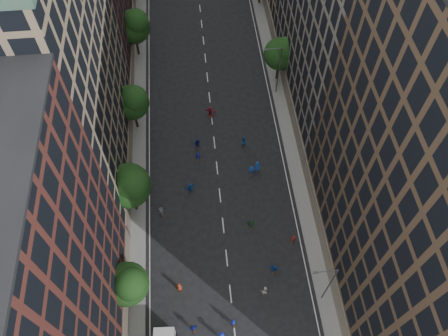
% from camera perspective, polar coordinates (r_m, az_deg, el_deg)
% --- Properties ---
extents(ground, '(240.00, 240.00, 0.00)m').
position_cam_1_polar(ground, '(66.56, -1.57, 6.08)').
color(ground, black).
rests_on(ground, ground).
extents(sidewalk_left, '(4.00, 105.00, 0.15)m').
position_cam_1_polar(sidewalk_left, '(72.15, -11.75, 9.84)').
color(sidewalk_left, slate).
rests_on(sidewalk_left, ground).
extents(sidewalk_right, '(4.00, 105.00, 0.15)m').
position_cam_1_polar(sidewalk_right, '(72.92, 7.56, 11.29)').
color(sidewalk_right, slate).
rests_on(sidewalk_right, ground).
extents(bldg_left_a, '(14.00, 22.00, 30.00)m').
position_cam_1_polar(bldg_left_a, '(42.02, -26.04, -13.99)').
color(bldg_left_a, '#52251F').
rests_on(bldg_left_a, ground).
extents(bldg_left_b, '(14.00, 26.00, 34.00)m').
position_cam_1_polar(bldg_left_b, '(53.41, -22.76, 11.69)').
color(bldg_left_b, '#8B765B').
rests_on(bldg_left_b, ground).
extents(bldg_right_a, '(14.00, 30.00, 36.00)m').
position_cam_1_polar(bldg_right_a, '(43.13, 26.96, -2.80)').
color(bldg_right_a, '#4C3929').
rests_on(bldg_right_a, ground).
extents(bldg_right_b, '(14.00, 28.00, 33.00)m').
position_cam_1_polar(bldg_right_b, '(61.83, 16.71, 19.92)').
color(bldg_right_b, '#685F56').
rests_on(bldg_right_b, ground).
extents(tree_left_1, '(4.80, 4.80, 8.21)m').
position_cam_1_polar(tree_left_1, '(49.20, -12.41, -14.59)').
color(tree_left_1, black).
rests_on(tree_left_1, ground).
extents(tree_left_2, '(5.60, 5.60, 9.45)m').
position_cam_1_polar(tree_left_2, '(53.71, -12.23, -2.17)').
color(tree_left_2, black).
rests_on(tree_left_2, ground).
extents(tree_left_3, '(5.00, 5.00, 8.58)m').
position_cam_1_polar(tree_left_3, '(62.66, -11.88, 8.51)').
color(tree_left_3, black).
rests_on(tree_left_3, ground).
extents(tree_left_4, '(5.40, 5.40, 9.08)m').
position_cam_1_polar(tree_left_4, '(74.25, -11.67, 17.77)').
color(tree_left_4, black).
rests_on(tree_left_4, ground).
extents(tree_right_a, '(5.00, 5.00, 8.39)m').
position_cam_1_polar(tree_right_a, '(69.28, 7.51, 14.72)').
color(tree_right_a, black).
rests_on(tree_right_a, ground).
extents(streetlamp_near, '(2.64, 0.22, 9.06)m').
position_cam_1_polar(streetlamp_near, '(49.84, 13.46, -14.42)').
color(streetlamp_near, '#595B60').
rests_on(streetlamp_near, ground).
extents(streetlamp_far, '(2.64, 0.22, 9.06)m').
position_cam_1_polar(streetlamp_far, '(67.35, 7.02, 12.78)').
color(streetlamp_far, '#595B60').
rests_on(streetlamp_far, ground).
extents(skater_1, '(0.75, 0.63, 1.76)m').
position_cam_1_polar(skater_1, '(51.82, 1.21, -19.52)').
color(skater_1, '#122099').
rests_on(skater_1, ground).
extents(skater_3, '(1.23, 0.84, 1.76)m').
position_cam_1_polar(skater_3, '(51.46, -0.30, -21.14)').
color(skater_3, '#152BB0').
rests_on(skater_3, ground).
extents(skater_4, '(0.98, 0.58, 1.57)m').
position_cam_1_polar(skater_4, '(51.88, -4.03, -20.13)').
color(skater_4, '#13199C').
rests_on(skater_4, ground).
extents(skater_5, '(1.50, 0.91, 1.54)m').
position_cam_1_polar(skater_5, '(54.15, 6.57, -12.94)').
color(skater_5, '#123D95').
rests_on(skater_5, ground).
extents(skater_6, '(0.81, 0.60, 1.52)m').
position_cam_1_polar(skater_6, '(53.33, -5.86, -15.20)').
color(skater_6, '#A8381C').
rests_on(skater_6, ground).
extents(skater_7, '(0.64, 0.53, 1.49)m').
position_cam_1_polar(skater_7, '(56.01, 9.00, -9.12)').
color(skater_7, maroon).
rests_on(skater_7, ground).
extents(skater_8, '(0.89, 0.70, 1.79)m').
position_cam_1_polar(skater_8, '(53.01, 5.30, -15.66)').
color(skater_8, silver).
rests_on(skater_8, ground).
extents(skater_9, '(1.23, 0.94, 1.69)m').
position_cam_1_polar(skater_9, '(57.49, -8.13, -5.69)').
color(skater_9, '#444549').
rests_on(skater_9, ground).
extents(skater_10, '(1.11, 0.49, 1.88)m').
position_cam_1_polar(skater_10, '(56.11, 3.54, -7.33)').
color(skater_10, '#1A572C').
rests_on(skater_10, ground).
extents(skater_11, '(1.72, 1.05, 1.77)m').
position_cam_1_polar(skater_11, '(58.81, -4.41, -2.64)').
color(skater_11, '#13489F').
rests_on(skater_11, ground).
extents(skater_12, '(0.98, 0.73, 1.81)m').
position_cam_1_polar(skater_12, '(60.69, 4.36, 0.21)').
color(skater_12, '#1546AC').
rests_on(skater_12, ground).
extents(skater_13, '(0.62, 0.42, 1.63)m').
position_cam_1_polar(skater_13, '(61.72, -3.45, 1.55)').
color(skater_13, '#1417A6').
rests_on(skater_13, ground).
extents(skater_14, '(1.15, 1.04, 1.92)m').
position_cam_1_polar(skater_14, '(62.95, 2.49, 3.39)').
color(skater_14, '#134A9A').
rests_on(skater_14, ground).
extents(skater_15, '(1.18, 0.82, 1.67)m').
position_cam_1_polar(skater_15, '(60.32, 3.60, -0.35)').
color(skater_15, navy).
rests_on(skater_15, ground).
extents(skater_16, '(1.15, 0.81, 1.81)m').
position_cam_1_polar(skater_16, '(62.90, -3.52, 3.17)').
color(skater_16, '#131F9C').
rests_on(skater_16, ground).
extents(skater_17, '(1.88, 1.20, 1.94)m').
position_cam_1_polar(skater_17, '(66.52, -1.78, 7.32)').
color(skater_17, maroon).
rests_on(skater_17, ground).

